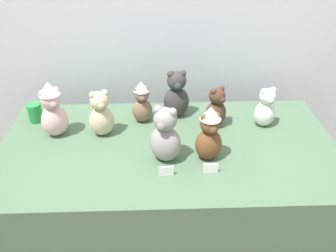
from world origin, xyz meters
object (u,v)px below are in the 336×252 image
object	(u,v)px
teddy_bear_snow	(266,108)
teddy_bear_sand	(101,115)
teddy_bear_ash	(165,136)
teddy_bear_blush	(53,110)
party_cup_green	(35,113)
teddy_bear_charcoal	(176,95)
teddy_bear_cocoa	(216,108)
display_table	(168,198)
teddy_bear_mocha	(142,102)
teddy_bear_chestnut	(209,134)

from	to	relation	value
teddy_bear_snow	teddy_bear_sand	xyz separation A→B (m)	(-0.90, -0.06, 0.01)
teddy_bear_ash	teddy_bear_blush	world-z (taller)	teddy_bear_blush
teddy_bear_blush	party_cup_green	xyz separation A→B (m)	(-0.15, 0.15, -0.10)
teddy_bear_charcoal	teddy_bear_cocoa	xyz separation A→B (m)	(0.21, -0.12, -0.02)
teddy_bear_sand	teddy_bear_charcoal	bearing A→B (deg)	4.47
teddy_bear_charcoal	teddy_bear_cocoa	world-z (taller)	teddy_bear_charcoal
teddy_bear_ash	teddy_bear_sand	size ratio (longest dim) A/B	1.13
display_table	teddy_bear_sand	world-z (taller)	teddy_bear_sand
teddy_bear_snow	teddy_bear_mocha	size ratio (longest dim) A/B	0.94
teddy_bear_cocoa	teddy_bear_blush	size ratio (longest dim) A/B	0.77
teddy_bear_ash	teddy_bear_blush	distance (m)	0.63
teddy_bear_ash	teddy_bear_mocha	world-z (taller)	teddy_bear_ash
teddy_bear_mocha	teddy_bear_chestnut	distance (m)	0.49
teddy_bear_ash	teddy_bear_charcoal	bearing A→B (deg)	101.71
teddy_bear_snow	party_cup_green	distance (m)	1.31
teddy_bear_cocoa	teddy_bear_mocha	bearing A→B (deg)	138.56
teddy_bear_ash	teddy_bear_charcoal	xyz separation A→B (m)	(0.08, 0.42, -0.00)
teddy_bear_sand	teddy_bear_cocoa	distance (m)	0.63
teddy_bear_charcoal	party_cup_green	world-z (taller)	teddy_bear_charcoal
teddy_bear_charcoal	teddy_bear_blush	size ratio (longest dim) A/B	0.91
teddy_bear_ash	teddy_bear_mocha	xyz separation A→B (m)	(-0.12, 0.36, -0.02)
teddy_bear_snow	teddy_bear_blush	bearing A→B (deg)	169.66
display_table	teddy_bear_chestnut	xyz separation A→B (m)	(0.19, -0.11, 0.52)
teddy_bear_charcoal	party_cup_green	distance (m)	0.82
teddy_bear_chestnut	teddy_bear_cocoa	xyz separation A→B (m)	(0.08, 0.30, -0.03)
display_table	teddy_bear_mocha	xyz separation A→B (m)	(-0.14, 0.24, 0.50)
teddy_bear_ash	teddy_bear_chestnut	distance (m)	0.21
teddy_bear_charcoal	teddy_bear_snow	bearing A→B (deg)	-19.46
teddy_bear_sand	teddy_bear_blush	bearing A→B (deg)	159.25
teddy_bear_chestnut	teddy_bear_blush	size ratio (longest dim) A/B	0.93
teddy_bear_sand	teddy_bear_blush	size ratio (longest dim) A/B	0.84
teddy_bear_mocha	teddy_bear_cocoa	xyz separation A→B (m)	(0.41, -0.06, -0.01)
teddy_bear_charcoal	party_cup_green	size ratio (longest dim) A/B	2.63
teddy_bear_cocoa	party_cup_green	distance (m)	1.04
teddy_bear_snow	teddy_bear_chestnut	world-z (taller)	teddy_bear_chestnut
teddy_bear_cocoa	teddy_bear_blush	xyz separation A→B (m)	(-0.88, -0.06, 0.04)
teddy_bear_ash	teddy_bear_charcoal	distance (m)	0.43
display_table	teddy_bear_charcoal	size ratio (longest dim) A/B	6.14
teddy_bear_sand	teddy_bear_mocha	world-z (taller)	teddy_bear_sand
teddy_bear_ash	teddy_bear_chestnut	size ratio (longest dim) A/B	1.02
teddy_bear_ash	teddy_bear_cocoa	xyz separation A→B (m)	(0.29, 0.30, -0.03)
display_table	teddy_bear_mocha	size ratio (longest dim) A/B	7.07
teddy_bear_cocoa	party_cup_green	world-z (taller)	teddy_bear_cocoa
teddy_bear_chestnut	teddy_bear_blush	xyz separation A→B (m)	(-0.80, 0.24, 0.01)
teddy_bear_mocha	teddy_bear_cocoa	distance (m)	0.42
teddy_bear_charcoal	teddy_bear_sand	distance (m)	0.45
teddy_bear_ash	teddy_bear_cocoa	bearing A→B (deg)	67.94
teddy_bear_charcoal	teddy_bear_sand	xyz separation A→B (m)	(-0.41, -0.18, -0.01)
teddy_bear_sand	teddy_bear_blush	xyz separation A→B (m)	(-0.25, 0.01, 0.03)
teddy_bear_sand	party_cup_green	xyz separation A→B (m)	(-0.40, 0.15, -0.07)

